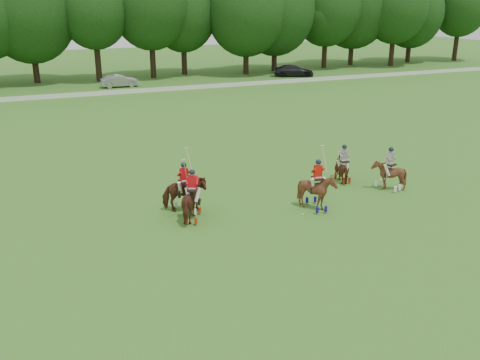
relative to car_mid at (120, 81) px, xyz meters
name	(u,v)px	position (x,y,z in m)	size (l,w,h in m)	color
ground	(276,243)	(-1.39, -42.50, -0.68)	(180.00, 180.00, 0.00)	#326A1E
tree_line	(96,9)	(-1.13, 5.55, 7.55)	(117.98, 14.32, 14.75)	black
boundary_rail	(114,92)	(-1.39, -4.50, -0.46)	(120.00, 0.10, 0.44)	white
car_mid	(120,81)	(0.00, 0.00, 0.00)	(1.44, 4.12, 1.36)	#97979C
car_right	(294,71)	(21.86, 0.00, 0.05)	(2.04, 5.01, 1.45)	black
polo_red_a	(193,202)	(-3.81, -38.87, 0.20)	(1.71, 2.22, 2.94)	#472213
polo_red_b	(185,194)	(-3.89, -37.88, 0.22)	(1.89, 1.66, 3.00)	#472213
polo_red_c	(317,191)	(2.04, -39.86, 0.23)	(1.64, 1.79, 3.01)	#472213
polo_stripe_a	(343,168)	(5.41, -36.90, 0.06)	(1.01, 1.65, 2.09)	#472213
polo_stripe_b	(389,174)	(6.89, -38.92, 0.15)	(1.71, 1.81, 2.31)	#472213
polo_ball	(303,214)	(1.05, -40.33, -0.63)	(0.09, 0.09, 0.09)	white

